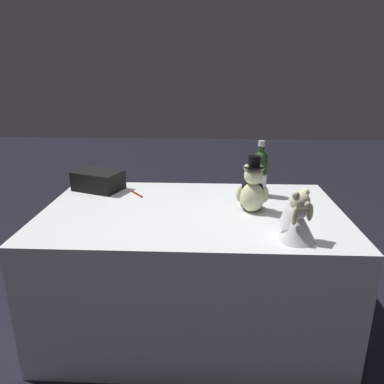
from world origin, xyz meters
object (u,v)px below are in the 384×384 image
object	(u,v)px
champagne_bottle	(260,173)
gift_case_black	(98,181)
teddy_bear_bride	(296,217)
signing_pen	(137,194)
teddy_bear_groom	(252,190)

from	to	relation	value
champagne_bottle	gift_case_black	world-z (taller)	champagne_bottle
teddy_bear_bride	signing_pen	world-z (taller)	teddy_bear_bride
signing_pen	gift_case_black	distance (m)	0.27
gift_case_black	teddy_bear_groom	bearing A→B (deg)	-19.19
teddy_bear_bride	champagne_bottle	size ratio (longest dim) A/B	0.71
teddy_bear_groom	signing_pen	bearing A→B (deg)	160.53
teddy_bear_bride	signing_pen	bearing A→B (deg)	145.07
teddy_bear_groom	champagne_bottle	xyz separation A→B (m)	(0.07, 0.25, 0.02)
teddy_bear_groom	champagne_bottle	size ratio (longest dim) A/B	0.91
champagne_bottle	signing_pen	bearing A→B (deg)	-178.48
teddy_bear_groom	teddy_bear_bride	size ratio (longest dim) A/B	1.29
signing_pen	gift_case_black	bearing A→B (deg)	161.54
teddy_bear_groom	signing_pen	world-z (taller)	teddy_bear_groom
teddy_bear_groom	champagne_bottle	distance (m)	0.26
champagne_bottle	teddy_bear_bride	bearing A→B (deg)	-81.99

